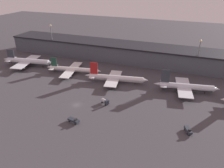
{
  "coord_description": "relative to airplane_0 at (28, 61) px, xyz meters",
  "views": [
    {
      "loc": [
        57.72,
        -94.13,
        66.97
      ],
      "look_at": [
        13.85,
        21.64,
        6.0
      ],
      "focal_mm": 35.0,
      "sensor_mm": 36.0,
      "label": 1
    }
  ],
  "objects": [
    {
      "name": "airplane_3",
      "position": [
        125.87,
        -1.34,
        -0.35
      ],
      "size": [
        40.99,
        30.46,
        14.25
      ],
      "rotation": [
        0.0,
        0.0,
        0.17
      ],
      "color": "silver",
      "rests_on": "ground"
    },
    {
      "name": "lamp_post_0",
      "position": [
        3.53,
        31.51,
        13.9
      ],
      "size": [
        1.8,
        1.8,
        28.46
      ],
      "color": "slate",
      "rests_on": "ground"
    },
    {
      "name": "airplane_2",
      "position": [
        78.96,
        -4.35,
        -0.55
      ],
      "size": [
        45.27,
        28.58,
        13.85
      ],
      "rotation": [
        0.0,
        0.0,
        0.17
      ],
      "color": "silver",
      "rests_on": "ground"
    },
    {
      "name": "ground",
      "position": [
        68.1,
        -40.59,
        -3.9
      ],
      "size": [
        600.0,
        600.0,
        0.0
      ],
      "primitive_type": "plane",
      "color": "#423F44"
    },
    {
      "name": "airplane_1",
      "position": [
        42.62,
        -0.0,
        -0.96
      ],
      "size": [
        43.91,
        33.14,
        11.61
      ],
      "rotation": [
        0.0,
        0.0,
        0.17
      ],
      "color": "white",
      "rests_on": "ground"
    },
    {
      "name": "service_vehicle_3",
      "position": [
        75.13,
        -56.1,
        -2.62
      ],
      "size": [
        6.66,
        3.63,
        2.7
      ],
      "rotation": [
        0.0,
        0.0,
        -0.21
      ],
      "color": "#282D38",
      "rests_on": "ground"
    },
    {
      "name": "lamp_post_1",
      "position": [
        130.85,
        31.51,
        12.85
      ],
      "size": [
        1.8,
        1.8,
        26.54
      ],
      "color": "slate",
      "rests_on": "ground"
    },
    {
      "name": "service_vehicle_2",
      "position": [
        83.13,
        -33.68,
        -2.19
      ],
      "size": [
        5.59,
        4.39,
        3.14
      ],
      "rotation": [
        0.0,
        0.0,
        -0.5
      ],
      "color": "#282D38",
      "rests_on": "ground"
    },
    {
      "name": "service_vehicle_1",
      "position": [
        130.23,
        -43.64,
        -2.59
      ],
      "size": [
        4.28,
        6.24,
        2.78
      ],
      "rotation": [
        0.0,
        0.0,
        -1.16
      ],
      "color": "#282D38",
      "rests_on": "ground"
    },
    {
      "name": "airplane_0",
      "position": [
        0.0,
        0.0,
        0.0
      ],
      "size": [
        44.9,
        33.58,
        13.32
      ],
      "rotation": [
        0.0,
        0.0,
        0.17
      ],
      "color": "silver",
      "rests_on": "ground"
    },
    {
      "name": "terminal_building",
      "position": [
        68.1,
        41.48,
        3.65
      ],
      "size": [
        214.61,
        26.23,
        15.01
      ],
      "color": "#4C515B",
      "rests_on": "ground"
    }
  ]
}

